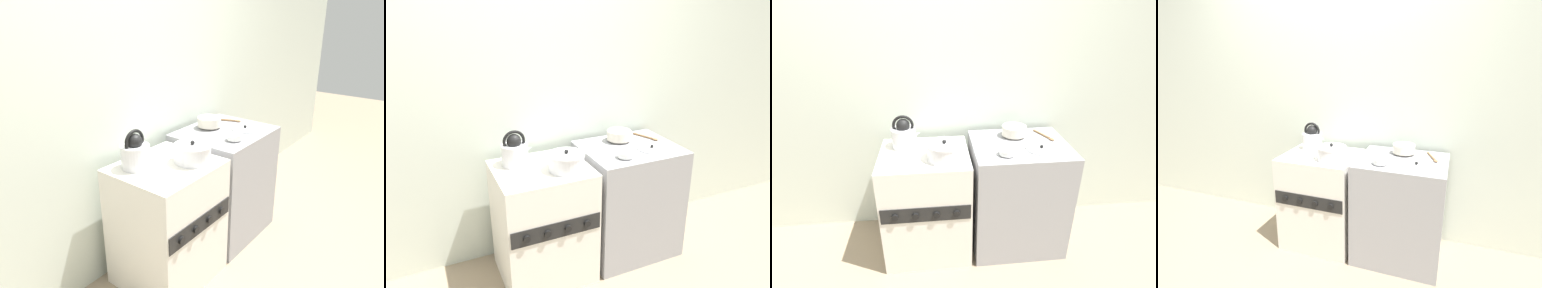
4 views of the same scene
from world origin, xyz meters
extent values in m
cube|color=silver|center=(0.00, 0.65, 1.25)|extent=(7.00, 0.06, 2.50)
cube|color=silver|center=(0.00, 0.27, 0.41)|extent=(0.61, 0.54, 0.82)
cube|color=black|center=(0.00, 0.00, 0.51)|extent=(0.59, 0.01, 0.11)
cylinder|color=black|center=(-0.20, -0.01, 0.51)|extent=(0.04, 0.02, 0.04)
cylinder|color=black|center=(-0.07, -0.01, 0.51)|extent=(0.04, 0.02, 0.04)
cylinder|color=black|center=(0.07, -0.01, 0.51)|extent=(0.04, 0.02, 0.04)
cylinder|color=black|center=(0.20, -0.01, 0.51)|extent=(0.04, 0.02, 0.04)
cube|color=#99999E|center=(0.68, 0.29, 0.42)|extent=(0.68, 0.58, 0.85)
cylinder|color=silver|center=(-0.14, 0.39, 0.89)|extent=(0.17, 0.17, 0.14)
sphere|color=black|center=(-0.14, 0.39, 0.99)|extent=(0.10, 0.10, 0.10)
torus|color=black|center=(-0.14, 0.39, 0.98)|extent=(0.15, 0.02, 0.15)
cone|color=silver|center=(-0.06, 0.39, 0.91)|extent=(0.09, 0.04, 0.07)
cylinder|color=silver|center=(0.14, 0.17, 0.87)|extent=(0.23, 0.23, 0.10)
cylinder|color=silver|center=(0.14, 0.17, 0.93)|extent=(0.24, 0.24, 0.01)
sphere|color=black|center=(0.14, 0.17, 0.95)|extent=(0.03, 0.03, 0.03)
cylinder|color=beige|center=(0.67, 0.42, 0.86)|extent=(0.08, 0.08, 0.02)
cylinder|color=beige|center=(0.67, 0.42, 0.90)|extent=(0.18, 0.18, 0.07)
cylinder|color=white|center=(0.55, 0.12, 0.85)|extent=(0.05, 0.05, 0.01)
cylinder|color=white|center=(0.55, 0.12, 0.88)|extent=(0.11, 0.11, 0.04)
cylinder|color=silver|center=(0.80, 0.19, 0.85)|extent=(0.21, 0.21, 0.01)
sphere|color=black|center=(0.80, 0.19, 0.87)|extent=(0.02, 0.02, 0.02)
cylinder|color=olive|center=(0.89, 0.43, 0.86)|extent=(0.08, 0.17, 0.02)
ellipsoid|color=olive|center=(0.93, 0.33, 0.86)|extent=(0.05, 0.06, 0.02)
camera|label=1|loc=(-1.54, -1.13, 1.76)|focal=35.00mm
camera|label=2|loc=(-0.70, -1.84, 1.83)|focal=35.00mm
camera|label=3|loc=(0.08, -1.59, 1.76)|focal=28.00mm
camera|label=4|loc=(1.04, -1.90, 1.63)|focal=28.00mm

